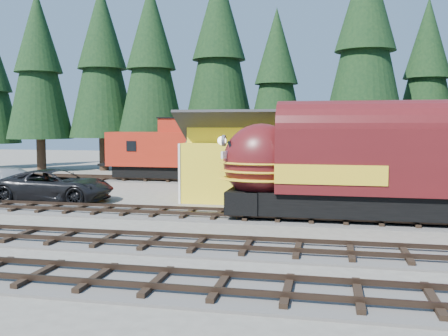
% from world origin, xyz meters
% --- Properties ---
extents(ground, '(120.00, 120.00, 0.00)m').
position_xyz_m(ground, '(0.00, 0.00, 0.00)').
color(ground, '#6B665B').
rests_on(ground, ground).
extents(track_spur, '(32.00, 3.20, 0.33)m').
position_xyz_m(track_spur, '(-10.00, 18.00, 0.06)').
color(track_spur, '#4C4947').
rests_on(track_spur, ground).
extents(depot, '(12.80, 7.00, 5.30)m').
position_xyz_m(depot, '(-0.00, 10.50, 2.96)').
color(depot, yellow).
rests_on(depot, ground).
extents(conifer_backdrop, '(80.02, 24.01, 17.14)m').
position_xyz_m(conifer_backdrop, '(5.91, 24.29, 10.15)').
color(conifer_backdrop, black).
rests_on(conifer_backdrop, ground).
extents(locomotive, '(15.39, 3.06, 4.18)m').
position_xyz_m(locomotive, '(4.52, 4.00, 2.46)').
color(locomotive, black).
rests_on(locomotive, ground).
extents(caboose, '(8.85, 2.57, 4.60)m').
position_xyz_m(caboose, '(-10.38, 18.00, 2.32)').
color(caboose, black).
rests_on(caboose, ground).
extents(pickup_truck_a, '(6.80, 3.31, 1.86)m').
position_xyz_m(pickup_truck_a, '(-13.34, 6.88, 0.93)').
color(pickup_truck_a, black).
rests_on(pickup_truck_a, ground).
extents(pickup_truck_b, '(6.23, 4.76, 1.68)m').
position_xyz_m(pickup_truck_b, '(-17.71, 9.35, 0.84)').
color(pickup_truck_b, '#ADB0B5').
rests_on(pickup_truck_b, ground).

